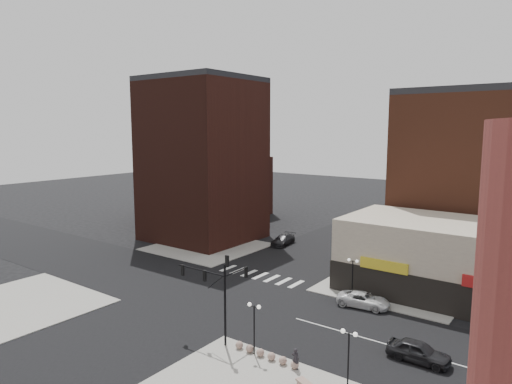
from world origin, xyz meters
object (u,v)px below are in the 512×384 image
Objects in this scene: street_lamp_se_a at (254,316)px; white_suv at (364,300)px; dark_sedan_east at (419,351)px; dark_sedan_north at (283,240)px; street_lamp_se_b at (349,344)px; traffic_signal at (219,285)px; street_lamp_ne at (353,268)px; pedestrian at (295,359)px.

white_suv is (2.94, 14.50, -2.56)m from street_lamp_se_a.
dark_sedan_east is 0.89× the size of dark_sedan_north.
white_suv is 11.01m from dark_sedan_east.
street_lamp_se_b is at bearing -57.31° from dark_sedan_north.
traffic_signal is 11.88m from street_lamp_se_b.
pedestrian is (2.81, -16.00, -2.36)m from street_lamp_ne.
street_lamp_se_a reaches higher than white_suv.
white_suv is at bearing -92.92° from pedestrian.
pedestrian is (3.81, 0.00, -2.36)m from street_lamp_se_a.
pedestrian is at bearing -62.33° from dark_sedan_north.
traffic_signal is 1.46× the size of dark_sedan_north.
street_lamp_se_b is 0.79× the size of white_suv.
dark_sedan_east is (2.74, 6.74, -2.48)m from street_lamp_se_b.
pedestrian is (-4.19, 0.00, -2.36)m from street_lamp_se_b.
traffic_signal is at bearing 177.43° from street_lamp_se_a.
traffic_signal is at bearing 114.21° from dark_sedan_east.
street_lamp_se_b is at bearing 157.68° from dark_sedan_east.
traffic_signal is at bearing -73.03° from dark_sedan_north.
white_suv is at bearing -45.37° from dark_sedan_north.
street_lamp_se_a is 35.05m from dark_sedan_north.
street_lamp_se_a is (3.76, -0.17, -1.67)m from traffic_signal.
street_lamp_ne is 16.42m from pedestrian.
dark_sedan_east is at bearing 24.37° from traffic_signal.
white_suv is 14.53m from pedestrian.
street_lamp_ne is at bearing 46.30° from dark_sedan_east.
street_lamp_se_b is 1.00× the size of street_lamp_ne.
white_suv is 3.24× the size of pedestrian.
street_lamp_se_a is 16.03m from street_lamp_ne.
traffic_signal is 33.39m from dark_sedan_north.
dark_sedan_east is at bearing -43.53° from street_lamp_ne.
traffic_signal reaches higher than street_lamp_se_a.
white_suv is (-5.06, 14.50, -2.56)m from street_lamp_se_b.
street_lamp_ne reaches higher than white_suv.
white_suv is 0.98× the size of dark_sedan_north.
traffic_signal is 16.46m from dark_sedan_east.
street_lamp_ne is at bearing 113.63° from street_lamp_se_b.
street_lamp_ne is (4.76, 15.83, -1.67)m from traffic_signal.
white_suv is (6.70, 14.33, -4.23)m from traffic_signal.
street_lamp_se_a reaches higher than dark_sedan_north.
street_lamp_ne reaches higher than dark_sedan_east.
street_lamp_ne is 0.78× the size of dark_sedan_north.
street_lamp_ne is at bearing -86.40° from pedestrian.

